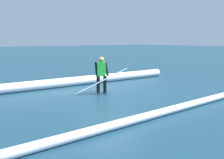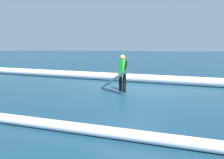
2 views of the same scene
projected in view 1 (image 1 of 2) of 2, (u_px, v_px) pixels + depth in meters
name	position (u px, v px, depth m)	size (l,w,h in m)	color
ground_plane	(110.00, 91.00, 12.58)	(170.09, 170.09, 0.00)	#16384C
surfer	(101.00, 73.00, 12.20)	(0.43, 0.46, 1.49)	black
surfboard	(101.00, 81.00, 11.85)	(1.86, 1.53, 1.10)	white
wave_crest_foreground	(33.00, 86.00, 12.81)	(0.42, 0.42, 16.13)	white
wave_crest_midground	(189.00, 105.00, 9.43)	(0.23, 0.23, 14.03)	white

